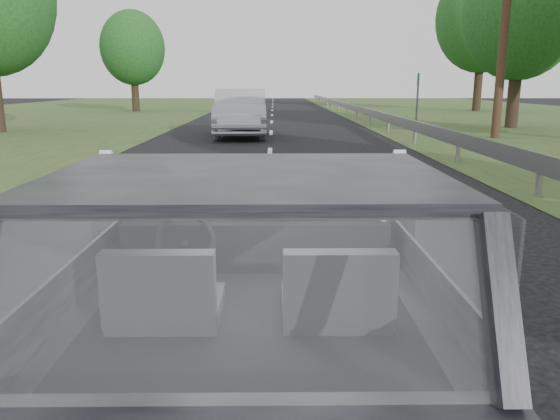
{
  "coord_description": "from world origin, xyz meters",
  "views": [
    {
      "loc": [
        0.11,
        -2.67,
        1.8
      ],
      "look_at": [
        0.15,
        0.52,
        1.06
      ],
      "focal_mm": 35.0,
      "sensor_mm": 36.0,
      "label": 1
    }
  ],
  "objects_px": {
    "subject_car": "(253,296)",
    "cat": "(287,203)",
    "highway_sign": "(417,99)",
    "other_car": "(240,113)"
  },
  "relations": [
    {
      "from": "subject_car",
      "to": "highway_sign",
      "type": "height_order",
      "value": "highway_sign"
    },
    {
      "from": "subject_car",
      "to": "highway_sign",
      "type": "bearing_deg",
      "value": 73.56
    },
    {
      "from": "subject_car",
      "to": "other_car",
      "type": "relative_size",
      "value": 0.8
    },
    {
      "from": "cat",
      "to": "subject_car",
      "type": "bearing_deg",
      "value": -107.39
    },
    {
      "from": "other_car",
      "to": "highway_sign",
      "type": "bearing_deg",
      "value": 32.17
    },
    {
      "from": "other_car",
      "to": "subject_car",
      "type": "bearing_deg",
      "value": -88.8
    },
    {
      "from": "highway_sign",
      "to": "subject_car",
      "type": "bearing_deg",
      "value": -89.14
    },
    {
      "from": "cat",
      "to": "highway_sign",
      "type": "xyz_separation_m",
      "value": [
        6.34,
        21.53,
        0.05
      ]
    },
    {
      "from": "subject_car",
      "to": "cat",
      "type": "relative_size",
      "value": 6.41
    },
    {
      "from": "cat",
      "to": "highway_sign",
      "type": "bearing_deg",
      "value": 74.12
    }
  ]
}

